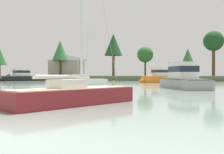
{
  "coord_description": "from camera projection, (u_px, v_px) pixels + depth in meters",
  "views": [
    {
      "loc": [
        4.86,
        -4.43,
        1.4
      ],
      "look_at": [
        -5.98,
        27.16,
        1.11
      ],
      "focal_mm": 42.63,
      "sensor_mm": 36.0,
      "label": 1
    }
  ],
  "objects": [
    {
      "name": "far_shore_bank",
      "position": [
        185.0,
        78.0,
        77.48
      ],
      "size": [
        178.56,
        41.39,
        1.12
      ],
      "primitive_type": "cube",
      "color": "#4C563D",
      "rests_on": "ground"
    },
    {
      "name": "dinghy_skyblue",
      "position": [
        72.0,
        82.0,
        47.52
      ],
      "size": [
        2.18,
        3.51,
        0.62
      ],
      "color": "#669ECC",
      "rests_on": "ground"
    },
    {
      "name": "sailboat_white",
      "position": [
        85.0,
        83.0,
        37.35
      ],
      "size": [
        5.15,
        6.9,
        9.31
      ],
      "color": "white",
      "rests_on": "ground"
    },
    {
      "name": "sailboat_maroon",
      "position": [
        73.0,
        100.0,
        12.37
      ],
      "size": [
        4.4,
        6.73,
        10.73
      ],
      "color": "maroon",
      "rests_on": "ground"
    },
    {
      "name": "cruiser_grey",
      "position": [
        180.0,
        82.0,
        27.67
      ],
      "size": [
        6.17,
        9.05,
        4.82
      ],
      "color": "gray",
      "rests_on": "ground"
    },
    {
      "name": "cruiser_orange",
      "position": [
        160.0,
        79.0,
        48.0
      ],
      "size": [
        9.14,
        7.6,
        4.83
      ],
      "color": "orange",
      "rests_on": "ground"
    },
    {
      "name": "cruiser_black",
      "position": [
        19.0,
        78.0,
        60.28
      ],
      "size": [
        8.3,
        10.21,
        5.22
      ],
      "color": "black",
      "rests_on": "ground"
    },
    {
      "name": "mooring_buoy_orange",
      "position": [
        114.0,
        82.0,
        51.41
      ],
      "size": [
        0.41,
        0.41,
        0.46
      ],
      "color": "orange",
      "rests_on": "ground"
    },
    {
      "name": "shore_tree_far_left",
      "position": [
        188.0,
        56.0,
        71.76
      ],
      "size": [
        3.27,
        3.27,
        7.4
      ],
      "color": "brown",
      "rests_on": "far_shore_bank"
    },
    {
      "name": "shore_tree_right",
      "position": [
        0.0,
        57.0,
        77.7
      ],
      "size": [
        4.0,
        4.0,
        8.07
      ],
      "color": "brown",
      "rests_on": "far_shore_bank"
    },
    {
      "name": "shore_tree_far_right",
      "position": [
        214.0,
        42.0,
        73.19
      ],
      "size": [
        5.53,
        5.53,
        12.36
      ],
      "color": "brown",
      "rests_on": "far_shore_bank"
    },
    {
      "name": "shore_tree_left",
      "position": [
        145.0,
        55.0,
        78.79
      ],
      "size": [
        4.74,
        4.74,
        8.66
      ],
      "color": "brown",
      "rests_on": "far_shore_bank"
    },
    {
      "name": "shore_tree_inland_a",
      "position": [
        60.0,
        51.0,
        91.6
      ],
      "size": [
        5.56,
        5.56,
        12.0
      ],
      "color": "brown",
      "rests_on": "far_shore_bank"
    },
    {
      "name": "shore_tree_inland_b",
      "position": [
        113.0,
        45.0,
        72.22
      ],
      "size": [
        4.87,
        4.87,
        11.48
      ],
      "color": "brown",
      "rests_on": "far_shore_bank"
    },
    {
      "name": "cottage_behind_trees",
      "position": [
        66.0,
        65.0,
        94.51
      ],
      "size": [
        12.34,
        6.48,
        7.37
      ],
      "color": "#9E998E",
      "rests_on": "far_shore_bank"
    }
  ]
}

